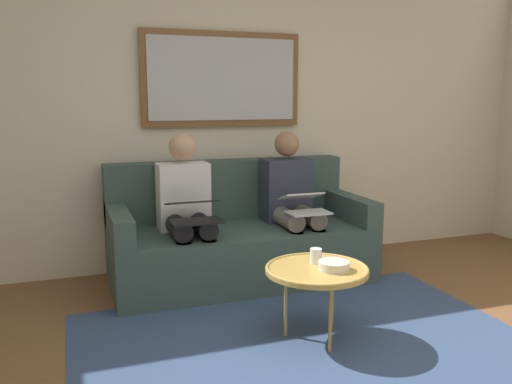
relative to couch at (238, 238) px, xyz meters
name	(u,v)px	position (x,y,z in m)	size (l,w,h in m)	color
wall_rear	(220,110)	(0.00, -0.48, 0.99)	(6.00, 0.12, 2.60)	beige
area_rug	(306,344)	(0.00, 1.27, -0.31)	(2.60, 1.80, 0.01)	#33476B
couch	(238,238)	(0.00, 0.00, 0.00)	(1.97, 0.90, 0.90)	#384C47
framed_mirror	(223,79)	(0.00, -0.39, 1.24)	(1.33, 0.05, 0.76)	brown
coffee_table	(317,271)	(-0.08, 1.22, 0.11)	(0.60, 0.60, 0.44)	tan
cup	(316,256)	(-0.12, 1.13, 0.16)	(0.07, 0.07, 0.09)	silver
bowl	(334,266)	(-0.16, 1.28, 0.14)	(0.18, 0.18, 0.05)	beige
person_left	(291,199)	(-0.42, 0.07, 0.30)	(0.38, 0.58, 1.14)	#2D3342
laptop_silver	(304,203)	(-0.42, 0.31, 0.31)	(0.31, 0.33, 0.14)	silver
person_right	(186,206)	(0.42, 0.07, 0.30)	(0.38, 0.58, 1.14)	silver
laptop_black	(194,211)	(0.42, 0.32, 0.31)	(0.35, 0.34, 0.14)	black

